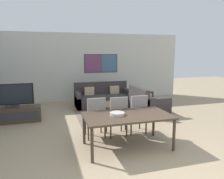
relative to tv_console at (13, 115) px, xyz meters
The scene contains 13 objects.
ground_plane 4.53m from the tv_console, 53.02° to the right, with size 24.00×24.00×0.00m, color #9E896B.
wall_back 3.86m from the tv_console, 41.80° to the left, with size 8.16×0.09×2.80m.
area_rug 3.02m from the tv_console, ahead, with size 2.35×2.03×0.01m.
tv_console is the anchor object (origin of this frame).
television 0.57m from the tv_console, 90.00° to the left, with size 1.20×0.20×0.68m.
sofa_main 3.25m from the tv_console, 22.49° to the left, with size 2.09×0.93×0.88m.
sofa_side 4.19m from the tv_console, ahead, with size 0.93×1.39×0.88m.
coffee_table 3.01m from the tv_console, ahead, with size 0.96×0.96×0.38m.
dining_table 3.64m from the tv_console, 44.34° to the right, with size 1.82×1.01×0.72m.
dining_chair_left 2.75m from the tv_console, 41.20° to the right, with size 0.46×0.46×0.99m.
dining_chair_centre 3.19m from the tv_console, 35.59° to the right, with size 0.46×0.46×0.99m.
dining_chair_right 3.62m from the tv_console, 30.25° to the right, with size 0.46×0.46×0.99m.
fruit_bowl 3.47m from the tv_console, 46.30° to the right, with size 0.31×0.31×0.06m.
Camera 1 is at (-1.72, -3.05, 2.02)m, focal length 35.00 mm.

